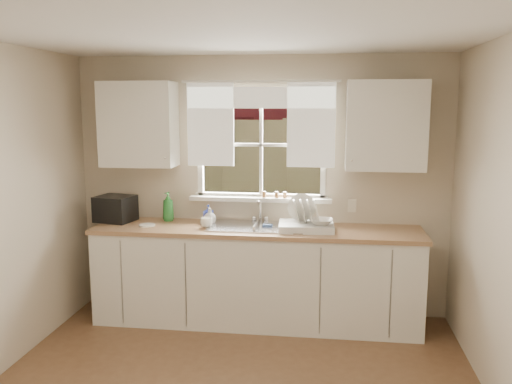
# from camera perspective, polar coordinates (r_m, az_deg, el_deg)

# --- Properties ---
(room_walls) EXTENTS (3.62, 4.02, 2.50)m
(room_walls) POSITION_cam_1_polar(r_m,az_deg,el_deg) (3.26, -4.01, -5.05)
(room_walls) COLOR beige
(room_walls) RESTS_ON ground
(ceiling) EXTENTS (3.60, 4.00, 0.02)m
(ceiling) POSITION_cam_1_polar(r_m,az_deg,el_deg) (3.26, -4.03, 17.30)
(ceiling) COLOR silver
(ceiling) RESTS_ON room_walls
(window) EXTENTS (1.38, 0.16, 1.06)m
(window) POSITION_cam_1_polar(r_m,az_deg,el_deg) (5.23, 0.51, 3.16)
(window) COLOR white
(window) RESTS_ON room_walls
(curtains) EXTENTS (1.50, 0.03, 0.81)m
(curtains) POSITION_cam_1_polar(r_m,az_deg,el_deg) (5.15, 0.45, 8.06)
(curtains) COLOR white
(curtains) RESTS_ON room_walls
(base_cabinets) EXTENTS (3.00, 0.62, 0.87)m
(base_cabinets) POSITION_cam_1_polar(r_m,az_deg,el_deg) (5.14, 0.04, -8.94)
(base_cabinets) COLOR white
(base_cabinets) RESTS_ON ground
(countertop) EXTENTS (3.04, 0.65, 0.04)m
(countertop) POSITION_cam_1_polar(r_m,az_deg,el_deg) (5.02, 0.05, -4.00)
(countertop) COLOR #A47952
(countertop) RESTS_ON base_cabinets
(upper_cabinet_left) EXTENTS (0.70, 0.33, 0.80)m
(upper_cabinet_left) POSITION_cam_1_polar(r_m,az_deg,el_deg) (5.30, -12.25, 6.98)
(upper_cabinet_left) COLOR white
(upper_cabinet_left) RESTS_ON room_walls
(upper_cabinet_right) EXTENTS (0.70, 0.33, 0.80)m
(upper_cabinet_right) POSITION_cam_1_polar(r_m,az_deg,el_deg) (5.02, 13.50, 6.82)
(upper_cabinet_right) COLOR white
(upper_cabinet_right) RESTS_ON room_walls
(wall_outlet) EXTENTS (0.08, 0.01, 0.12)m
(wall_outlet) POSITION_cam_1_polar(r_m,az_deg,el_deg) (5.24, 10.07, -1.45)
(wall_outlet) COLOR beige
(wall_outlet) RESTS_ON room_walls
(sill_jars) EXTENTS (0.24, 0.04, 0.06)m
(sill_jars) POSITION_cam_1_polar(r_m,az_deg,el_deg) (5.20, 2.03, -0.28)
(sill_jars) COLOR brown
(sill_jars) RESTS_ON window
(backyard) EXTENTS (20.00, 10.00, 6.13)m
(backyard) POSITION_cam_1_polar(r_m,az_deg,el_deg) (11.67, 7.54, 16.20)
(backyard) COLOR #335421
(backyard) RESTS_ON ground
(sink) EXTENTS (0.88, 0.52, 0.40)m
(sink) POSITION_cam_1_polar(r_m,az_deg,el_deg) (5.06, 0.09, -4.49)
(sink) COLOR #B7B7BC
(sink) RESTS_ON countertop
(dish_rack) EXTENTS (0.51, 0.40, 0.31)m
(dish_rack) POSITION_cam_1_polar(r_m,az_deg,el_deg) (4.94, 5.29, -3.22)
(dish_rack) COLOR silver
(dish_rack) RESTS_ON countertop
(bowl) EXTENTS (0.22, 0.22, 0.05)m
(bowl) POSITION_cam_1_polar(r_m,az_deg,el_deg) (4.88, 6.88, -3.12)
(bowl) COLOR silver
(bowl) RESTS_ON dish_rack
(soap_bottle_a) EXTENTS (0.13, 0.13, 0.28)m
(soap_bottle_a) POSITION_cam_1_polar(r_m,az_deg,el_deg) (5.35, -9.23, -1.52)
(soap_bottle_a) COLOR #297D33
(soap_bottle_a) RESTS_ON countertop
(soap_bottle_b) EXTENTS (0.09, 0.09, 0.18)m
(soap_bottle_b) POSITION_cam_1_polar(r_m,az_deg,el_deg) (5.22, -5.03, -2.30)
(soap_bottle_b) COLOR blue
(soap_bottle_b) RESTS_ON countertop
(soap_bottle_c) EXTENTS (0.16, 0.16, 0.15)m
(soap_bottle_c) POSITION_cam_1_polar(r_m,az_deg,el_deg) (5.17, -4.88, -2.53)
(soap_bottle_c) COLOR beige
(soap_bottle_c) RESTS_ON countertop
(saucer) EXTENTS (0.16, 0.16, 0.01)m
(saucer) POSITION_cam_1_polar(r_m,az_deg,el_deg) (5.19, -11.40, -3.44)
(saucer) COLOR white
(saucer) RESTS_ON countertop
(cup) EXTENTS (0.14, 0.14, 0.09)m
(cup) POSITION_cam_1_polar(r_m,az_deg,el_deg) (5.04, -5.24, -3.24)
(cup) COLOR white
(cup) RESTS_ON countertop
(black_appliance) EXTENTS (0.40, 0.36, 0.25)m
(black_appliance) POSITION_cam_1_polar(r_m,az_deg,el_deg) (5.44, -14.59, -1.70)
(black_appliance) COLOR black
(black_appliance) RESTS_ON countertop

